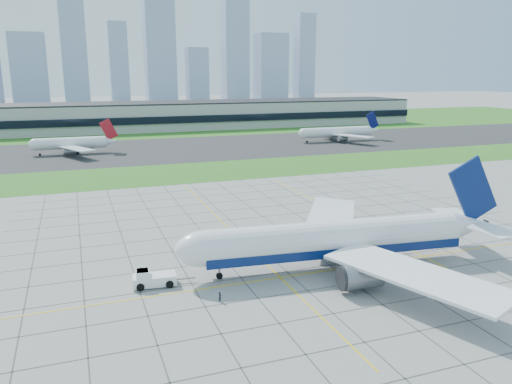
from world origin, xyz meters
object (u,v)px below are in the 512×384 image
at_px(distant_jet_2, 338,132).
at_px(airliner, 337,239).
at_px(distant_jet_1, 72,143).
at_px(crew_near, 220,297).
at_px(pushback_tug, 152,279).

bearing_deg(distant_jet_2, airliner, -119.26).
relative_size(distant_jet_1, distant_jet_2, 1.00).
height_order(crew_near, distant_jet_1, distant_jet_1).
relative_size(airliner, distant_jet_1, 1.37).
distance_m(distant_jet_1, distant_jet_2, 122.02).
distance_m(airliner, distant_jet_2, 165.97).
bearing_deg(pushback_tug, distant_jet_2, 57.77).
bearing_deg(pushback_tug, airliner, 0.13).
relative_size(crew_near, distant_jet_2, 0.04).
relative_size(airliner, crew_near, 37.56).
relative_size(airliner, pushback_tug, 5.98).
bearing_deg(airliner, distant_jet_1, 111.60).
bearing_deg(distant_jet_1, crew_near, -83.01).
distance_m(crew_near, distant_jet_1, 153.61).
bearing_deg(airliner, pushback_tug, -179.87).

